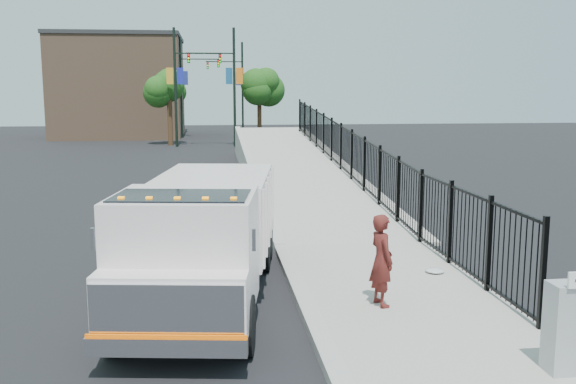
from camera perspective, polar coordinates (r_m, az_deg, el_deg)
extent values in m
plane|color=black|center=(12.06, 1.38, -9.90)|extent=(120.00, 120.00, 0.00)
cube|color=#9E998E|center=(10.67, 13.53, -12.41)|extent=(3.55, 12.00, 0.12)
cube|color=#ADAAA3|center=(10.18, 3.05, -13.12)|extent=(0.30, 12.00, 0.16)
cube|color=#9E998E|center=(27.82, 0.97, 1.02)|extent=(3.95, 24.06, 3.19)
cube|color=black|center=(24.04, 5.65, 1.86)|extent=(0.10, 28.00, 1.80)
cube|color=black|center=(12.44, -7.21, -6.94)|extent=(1.81, 6.30, 0.20)
cube|color=white|center=(10.20, -9.08, -5.25)|extent=(2.42, 2.31, 1.83)
cube|color=white|center=(9.25, -10.30, -9.76)|extent=(2.22, 0.95, 0.92)
cube|color=silver|center=(8.94, -10.74, -10.45)|extent=(2.10, 0.38, 0.78)
cube|color=silver|center=(9.03, -10.75, -13.35)|extent=(2.20, 0.48, 0.26)
cube|color=#FA5D02|center=(8.98, -10.78, -12.54)|extent=(2.18, 0.36, 0.05)
cube|color=black|center=(9.85, -9.40, -2.48)|extent=(2.17, 1.47, 0.78)
cube|color=white|center=(13.37, -6.54, -1.75)|extent=(2.73, 4.13, 1.56)
cube|color=silver|center=(9.52, -16.95, -4.02)|extent=(0.06, 0.06, 0.32)
cube|color=silver|center=(9.07, -3.04, -4.28)|extent=(0.06, 0.06, 0.32)
cube|color=orange|center=(9.67, -14.62, -0.56)|extent=(0.10, 0.09, 0.05)
cube|color=orange|center=(9.56, -12.24, -0.58)|extent=(0.10, 0.09, 0.05)
cube|color=orange|center=(9.47, -9.82, -0.59)|extent=(0.10, 0.09, 0.05)
cube|color=orange|center=(9.40, -7.35, -0.60)|extent=(0.10, 0.09, 0.05)
cube|color=orange|center=(9.35, -4.85, -0.62)|extent=(0.10, 0.09, 0.05)
cylinder|color=black|center=(10.11, -15.08, -11.30)|extent=(0.42, 0.95, 0.92)
cylinder|color=black|center=(9.75, -3.94, -11.77)|extent=(0.42, 0.95, 0.92)
cylinder|color=black|center=(14.27, -10.01, -5.09)|extent=(0.42, 0.95, 0.92)
cylinder|color=black|center=(14.02, -2.25, -5.21)|extent=(0.42, 0.95, 0.92)
cylinder|color=black|center=(15.23, -9.27, -4.17)|extent=(0.42, 0.95, 0.92)
cylinder|color=black|center=(15.00, -2.00, -4.26)|extent=(0.42, 0.95, 0.92)
imported|color=#541B17|center=(11.51, 8.31, -6.01)|extent=(0.52, 0.67, 1.65)
cube|color=gray|center=(9.63, 23.61, -10.99)|extent=(0.55, 0.40, 1.25)
ellipsoid|color=silver|center=(13.90, 12.92, -6.81)|extent=(0.39, 0.39, 0.10)
cylinder|color=black|center=(44.63, -9.98, 9.10)|extent=(0.18, 0.18, 8.00)
cube|color=black|center=(44.64, -7.97, 12.11)|extent=(3.20, 0.08, 0.08)
cube|color=black|center=(44.62, -6.07, 11.69)|extent=(0.18, 0.22, 0.60)
cube|color=#1B2398|center=(44.62, -9.55, 10.14)|extent=(0.45, 0.04, 1.10)
cube|color=gold|center=(44.66, -10.47, 10.12)|extent=(0.45, 0.04, 1.10)
cylinder|color=black|center=(44.32, -4.79, 9.21)|extent=(0.18, 0.18, 8.00)
cube|color=black|center=(44.35, -6.94, 12.15)|extent=(3.20, 0.08, 0.08)
cube|color=black|center=(44.35, -8.83, 11.65)|extent=(0.18, 0.22, 0.60)
cube|color=orange|center=(44.34, -4.34, 10.25)|extent=(0.45, 0.04, 1.10)
cube|color=navy|center=(44.31, -5.26, 10.24)|extent=(0.45, 0.04, 1.10)
cylinder|color=black|center=(53.11, -9.49, 9.10)|extent=(0.18, 0.18, 8.00)
cube|color=black|center=(53.12, -7.79, 11.62)|extent=(3.20, 0.08, 0.08)
cube|color=black|center=(53.10, -6.20, 11.28)|extent=(0.18, 0.22, 0.60)
cube|color=navy|center=(53.10, -9.13, 9.97)|extent=(0.45, 0.04, 1.10)
cube|color=gold|center=(53.13, -9.89, 9.95)|extent=(0.45, 0.04, 1.10)
cylinder|color=black|center=(57.81, -4.06, 9.20)|extent=(0.18, 0.18, 8.00)
cube|color=black|center=(57.80, -5.71, 11.46)|extent=(3.20, 0.08, 0.08)
cube|color=black|center=(57.77, -7.16, 11.08)|extent=(0.18, 0.22, 0.60)
cube|color=orange|center=(57.84, -3.72, 9.99)|extent=(0.45, 0.04, 1.10)
cube|color=navy|center=(57.80, -4.42, 9.99)|extent=(0.45, 0.04, 1.10)
cylinder|color=#382314|center=(45.95, -10.44, 6.09)|extent=(0.36, 0.36, 3.20)
sphere|color=#194714|center=(45.89, -10.52, 9.08)|extent=(2.31, 2.31, 2.31)
cylinder|color=#382314|center=(52.86, -2.55, 6.61)|extent=(0.36, 0.36, 3.20)
sphere|color=#194714|center=(52.81, -2.57, 9.22)|extent=(2.48, 2.48, 2.48)
cylinder|color=#382314|center=(59.55, -10.35, 6.76)|extent=(0.36, 0.36, 3.20)
sphere|color=#194714|center=(59.50, -10.42, 9.07)|extent=(2.54, 2.54, 2.54)
cube|color=#8C664C|center=(55.76, -14.66, 8.93)|extent=(10.00, 10.00, 8.00)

